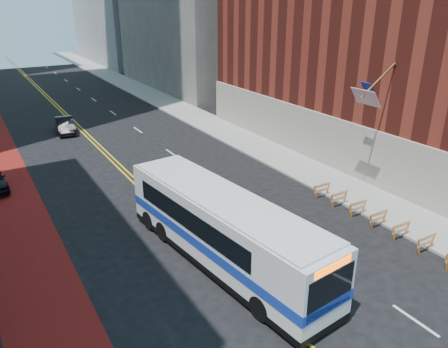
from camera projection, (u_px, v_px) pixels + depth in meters
ground at (292, 333)px, 17.19m from camera, size 160.00×160.00×0.00m
sidewalk_right at (202, 120)px, 46.70m from camera, size 4.00×140.00×0.15m
center_line_inner at (88, 138)px, 40.95m from camera, size 0.14×140.00×0.01m
center_line_outer at (91, 137)px, 41.12m from camera, size 0.14×140.00×0.01m
lane_dashes at (113, 113)px, 49.67m from camera, size 0.14×98.20×0.01m
brick_building at (427, 16)px, 32.99m from camera, size 18.73×36.00×22.00m
construction_barriers at (389, 223)px, 24.21m from camera, size 1.42×10.91×1.00m
transit_bus at (222, 228)px, 21.19m from camera, size 4.33×13.41×3.62m
car_b at (65, 125)px, 42.30m from camera, size 2.07×4.63×1.47m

